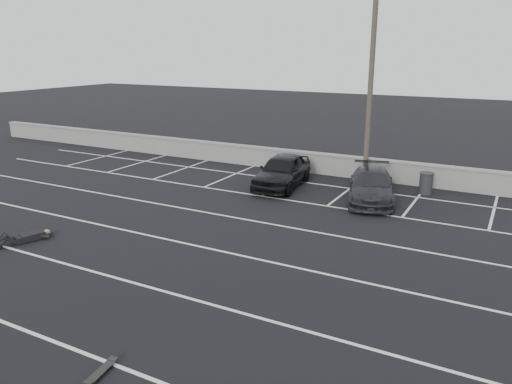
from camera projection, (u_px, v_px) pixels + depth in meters
The scene contains 9 objects.
ground at pixel (169, 293), 13.03m from camera, with size 120.00×120.00×0.00m, color black.
seawall at pixel (344, 166), 24.72m from camera, with size 50.00×0.45×1.06m.
stall_lines at pixel (249, 238), 16.79m from camera, with size 36.00×20.05×0.01m.
car_left at pixel (282, 171), 22.84m from camera, with size 1.77×4.40×1.50m, color black.
car_right at pixel (371, 185), 20.78m from camera, with size 1.81×4.46×1.29m, color #26252B.
utility_pole at pixel (371, 86), 22.34m from camera, with size 1.19×0.24×8.96m.
trash_bin at pixel (426, 183), 21.75m from camera, with size 0.80×0.80×0.96m.
person at pixel (32, 233), 16.57m from camera, with size 1.58×2.53×0.47m, color black, non-canonical shape.
skateboard at pixel (101, 371), 9.76m from camera, with size 0.29×0.75×0.09m.
Camera 1 is at (7.57, -9.31, 6.15)m, focal length 35.00 mm.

